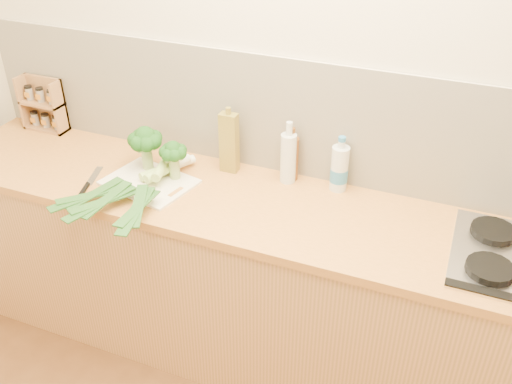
% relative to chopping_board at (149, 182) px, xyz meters
% --- Properties ---
extents(room_shell, '(3.50, 3.50, 3.50)m').
position_rel_chopping_board_xyz_m(room_shell, '(0.57, 0.33, 0.26)').
color(room_shell, beige).
rests_on(room_shell, ground).
extents(counter, '(3.20, 0.62, 0.90)m').
position_rel_chopping_board_xyz_m(counter, '(0.57, 0.04, -0.46)').
color(counter, tan).
rests_on(counter, ground).
extents(chopping_board, '(0.43, 0.36, 0.01)m').
position_rel_chopping_board_xyz_m(chopping_board, '(0.00, 0.00, 0.00)').
color(chopping_board, white).
rests_on(chopping_board, counter).
extents(broccoli_left, '(0.16, 0.16, 0.21)m').
position_rel_chopping_board_xyz_m(broccoli_left, '(-0.06, 0.10, 0.15)').
color(broccoli_left, '#88A25E').
rests_on(broccoli_left, chopping_board).
extents(broccoli_right, '(0.12, 0.13, 0.18)m').
position_rel_chopping_board_xyz_m(broccoli_right, '(0.09, 0.07, 0.13)').
color(broccoli_right, '#88A25E').
rests_on(broccoli_right, chopping_board).
extents(leek_front, '(0.39, 0.62, 0.04)m').
position_rel_chopping_board_xyz_m(leek_front, '(-0.03, -0.01, 0.03)').
color(leek_front, white).
rests_on(leek_front, chopping_board).
extents(leek_mid, '(0.26, 0.65, 0.04)m').
position_rel_chopping_board_xyz_m(leek_mid, '(0.02, -0.06, 0.05)').
color(leek_mid, white).
rests_on(leek_mid, chopping_board).
extents(leek_back, '(0.20, 0.68, 0.04)m').
position_rel_chopping_board_xyz_m(leek_back, '(0.07, -0.05, 0.06)').
color(leek_back, white).
rests_on(leek_back, chopping_board).
extents(chefs_knife, '(0.10, 0.27, 0.02)m').
position_rel_chopping_board_xyz_m(chefs_knife, '(-0.24, -0.14, 0.00)').
color(chefs_knife, silver).
rests_on(chefs_knife, counter).
extents(spice_rack, '(0.23, 0.09, 0.28)m').
position_rel_chopping_board_xyz_m(spice_rack, '(-0.78, 0.28, 0.12)').
color(spice_rack, '#AC8049').
rests_on(spice_rack, counter).
extents(oil_tin, '(0.08, 0.05, 0.31)m').
position_rel_chopping_board_xyz_m(oil_tin, '(0.29, 0.24, 0.14)').
color(oil_tin, olive).
rests_on(oil_tin, counter).
extents(glass_bottle, '(0.07, 0.07, 0.29)m').
position_rel_chopping_board_xyz_m(glass_bottle, '(0.56, 0.25, 0.11)').
color(glass_bottle, silver).
rests_on(glass_bottle, counter).
extents(amber_bottle, '(0.06, 0.06, 0.25)m').
position_rel_chopping_board_xyz_m(amber_bottle, '(0.57, 0.28, 0.10)').
color(amber_bottle, brown).
rests_on(amber_bottle, counter).
extents(water_bottle, '(0.08, 0.08, 0.23)m').
position_rel_chopping_board_xyz_m(water_bottle, '(0.79, 0.27, 0.09)').
color(water_bottle, silver).
rests_on(water_bottle, counter).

